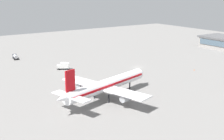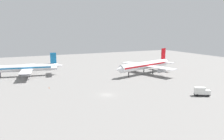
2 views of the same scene
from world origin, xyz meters
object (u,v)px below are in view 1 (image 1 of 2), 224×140
object	(u,v)px
catering_truck	(63,66)
safety_cone_near_gate	(194,70)
fuel_truck	(15,57)
airplane_taxiing	(106,85)

from	to	relation	value
catering_truck	safety_cone_near_gate	world-z (taller)	catering_truck
catering_truck	fuel_truck	size ratio (longest dim) A/B	0.88
airplane_taxiing	fuel_truck	distance (m)	79.81
airplane_taxiing	safety_cone_near_gate	xyz separation A→B (m)	(8.52, -54.59, -4.61)
safety_cone_near_gate	airplane_taxiing	bearing A→B (deg)	98.87
catering_truck	fuel_truck	distance (m)	36.97
catering_truck	airplane_taxiing	bearing A→B (deg)	116.04
airplane_taxiing	fuel_truck	world-z (taller)	airplane_taxiing
fuel_truck	safety_cone_near_gate	distance (m)	93.93
airplane_taxiing	fuel_truck	size ratio (longest dim) A/B	6.70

